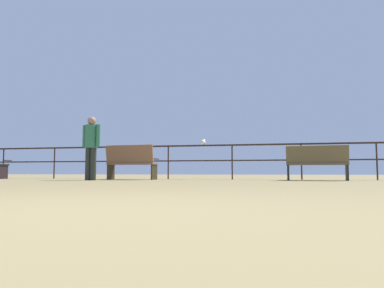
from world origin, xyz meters
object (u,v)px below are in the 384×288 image
Objects in this scene: bench_near_right at (317,161)px; person_by_bench at (91,144)px; bench_near_left at (131,161)px; seagull_on_rail at (203,142)px.

person_by_bench is (-5.97, -1.04, 0.50)m from bench_near_right.
seagull_on_rail is at bearing 25.33° from bench_near_left.
person_by_bench is 4.21× the size of seagull_on_rail.
person_by_bench reaches higher than seagull_on_rail.
bench_near_left reaches higher than bench_near_right.
bench_near_right is (5.23, 0.00, -0.06)m from bench_near_left.
seagull_on_rail is at bearing 163.67° from bench_near_right.
bench_near_left is 3.70× the size of seagull_on_rail.
bench_near_right is at bearing 0.02° from bench_near_left.
bench_near_left is at bearing -154.67° from seagull_on_rail.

